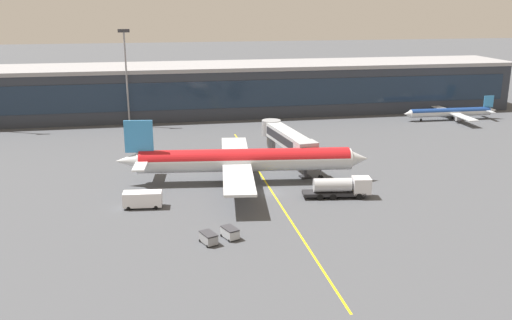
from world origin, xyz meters
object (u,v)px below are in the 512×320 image
(baggage_cart_1, at_px, (230,233))
(commuter_jet_far, at_px, (451,112))
(baggage_cart_0, at_px, (209,238))
(main_airliner, at_px, (243,160))
(fuel_tanker, at_px, (341,187))
(lavatory_truck, at_px, (142,199))

(baggage_cart_1, relative_size, commuter_jet_far, 0.12)
(baggage_cart_0, height_order, commuter_jet_far, commuter_jet_far)
(baggage_cart_1, bearing_deg, commuter_jet_far, 43.79)
(main_airliner, bearing_deg, baggage_cart_1, -103.65)
(fuel_tanker, bearing_deg, main_airliner, 143.43)
(main_airliner, height_order, fuel_tanker, main_airliner)
(fuel_tanker, xyz_separation_m, baggage_cart_0, (-22.67, -13.78, -0.96))
(baggage_cart_0, distance_m, baggage_cart_1, 3.20)
(fuel_tanker, distance_m, baggage_cart_0, 26.54)
(lavatory_truck, xyz_separation_m, baggage_cart_0, (8.62, -14.95, -0.64))
(fuel_tanker, height_order, lavatory_truck, fuel_tanker)
(fuel_tanker, relative_size, baggage_cart_1, 3.64)
(main_airliner, distance_m, baggage_cart_1, 23.94)
(fuel_tanker, distance_m, commuter_jet_far, 71.33)
(main_airliner, distance_m, fuel_tanker, 17.70)
(lavatory_truck, xyz_separation_m, baggage_cart_1, (11.59, -13.76, -0.64))
(main_airliner, distance_m, baggage_cart_0, 25.91)
(main_airliner, distance_m, lavatory_truck, 19.71)
(main_airliner, relative_size, baggage_cart_0, 14.37)
(fuel_tanker, height_order, baggage_cart_1, fuel_tanker)
(main_airliner, xyz_separation_m, fuel_tanker, (14.10, -10.46, -2.26))
(baggage_cart_1, bearing_deg, baggage_cart_0, -158.13)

